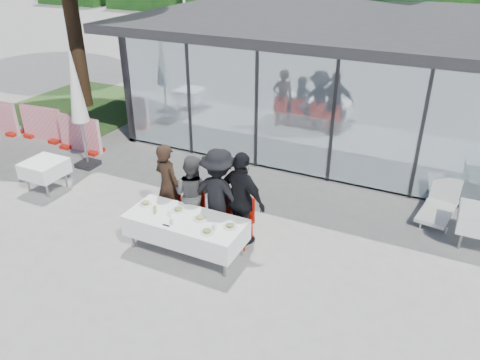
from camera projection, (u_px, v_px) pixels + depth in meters
name	position (u px, v px, depth m)	size (l,w,h in m)	color
ground	(212.00, 260.00, 8.75)	(90.00, 90.00, 0.00)	gray
pavilion	(407.00, 63.00, 13.52)	(14.80, 8.80, 3.44)	gray
dining_table	(186.00, 228.00, 8.76)	(2.26, 0.96, 0.75)	white
diner_a	(168.00, 185.00, 9.52)	(0.65, 0.65, 1.78)	#2F1F15
diner_chair_a	(169.00, 200.00, 9.69)	(0.44, 0.44, 0.97)	red
diner_b	(192.00, 194.00, 9.33)	(0.80, 0.80, 1.65)	#4F4F4F
diner_chair_b	(193.00, 206.00, 9.47)	(0.44, 0.44, 0.97)	red
diner_c	(219.00, 195.00, 9.03)	(1.23, 1.23, 1.90)	black
diner_chair_c	(220.00, 213.00, 9.23)	(0.44, 0.44, 0.97)	red
diner_d	(242.00, 200.00, 8.84)	(1.13, 1.13, 1.92)	black
diner_chair_d	(242.00, 218.00, 9.04)	(0.44, 0.44, 0.97)	red
plate_a	(145.00, 203.00, 9.10)	(0.26, 0.26, 0.07)	silver
plate_b	(178.00, 209.00, 8.89)	(0.26, 0.26, 0.07)	silver
plate_c	(200.00, 218.00, 8.61)	(0.26, 0.26, 0.07)	silver
plate_d	(230.00, 226.00, 8.38)	(0.26, 0.26, 0.07)	silver
plate_extra	(207.00, 231.00, 8.22)	(0.26, 0.26, 0.07)	silver
juice_bottle	(155.00, 209.00, 8.80)	(0.06, 0.06, 0.14)	#85B44B
drinking_glasses	(185.00, 220.00, 8.49)	(1.04, 0.28, 0.10)	silver
folded_eyeglasses	(166.00, 225.00, 8.42)	(0.14, 0.03, 0.01)	black
spare_table_left	(45.00, 169.00, 10.97)	(0.86, 0.86, 0.74)	white
market_umbrella	(77.00, 95.00, 11.47)	(0.50, 0.50, 3.00)	black
lounger	(440.00, 204.00, 10.07)	(0.80, 1.41, 0.72)	white
grass_patch	(86.00, 105.00, 16.83)	(5.00, 5.00, 0.02)	#385926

